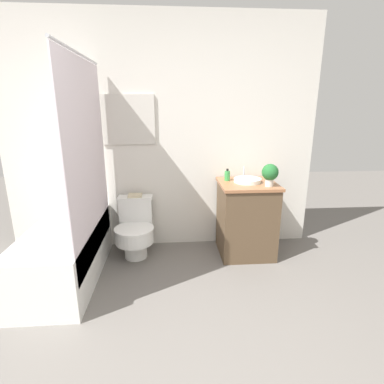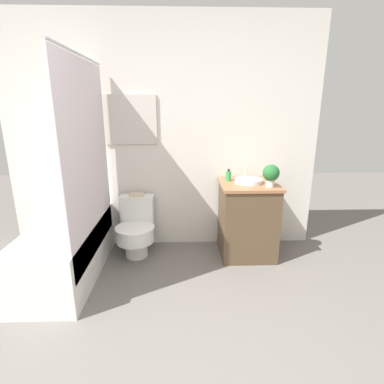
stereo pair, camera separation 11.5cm
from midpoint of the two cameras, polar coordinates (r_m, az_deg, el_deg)
The scene contains 8 objects.
wall_back at distance 3.32m, azimuth -6.99°, elevation 10.46°, with size 3.39×0.07×2.50m.
shower_area at distance 3.08m, azimuth -23.73°, elevation -9.71°, with size 0.59×1.34×1.98m.
toilet at distance 3.30m, azimuth -11.75°, elevation -6.92°, with size 0.41×0.53×0.63m.
vanity at distance 3.29m, azimuth 9.25°, elevation -4.98°, with size 0.59×0.57×0.80m.
sink at distance 3.18m, azimuth 9.49°, elevation 2.24°, with size 0.29×0.32×0.13m.
soap_bottle at distance 3.22m, azimuth 5.71°, elevation 3.14°, with size 0.06×0.06×0.13m.
potted_plant at distance 3.04m, azimuth 13.58°, elevation 3.49°, with size 0.16×0.16×0.22m.
book_on_tank at distance 3.32m, azimuth -11.78°, elevation -0.63°, with size 0.15×0.12×0.02m.
Camera 1 is at (0.09, -1.00, 1.57)m, focal length 28.00 mm.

